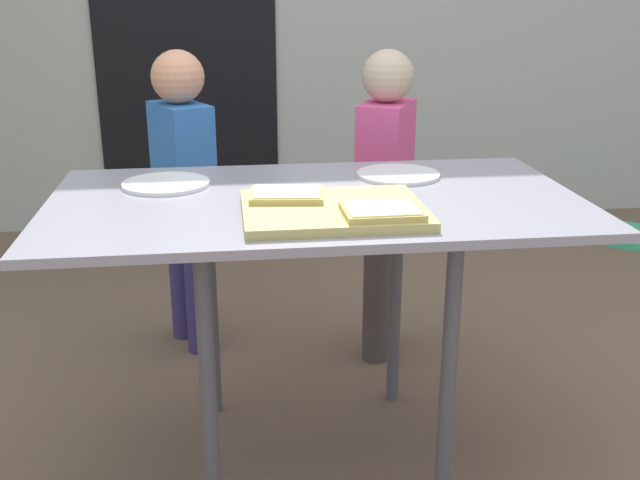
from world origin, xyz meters
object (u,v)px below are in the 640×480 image
plate_white_right (398,175)px  child_right (385,188)px  child_left (184,182)px  dining_table (316,225)px  cutting_board (333,210)px  plate_white_left (166,184)px  pizza_slice_far_left (287,194)px  pizza_slice_near_right (382,211)px  garden_hose_coil (628,235)px

plate_white_right → child_right: size_ratio=0.22×
plate_white_right → child_left: size_ratio=0.22×
dining_table → cutting_board: cutting_board is taller
plate_white_left → pizza_slice_far_left: bearing=-38.3°
pizza_slice_near_right → plate_white_left: bearing=141.0°
child_left → pizza_slice_far_left: bearing=-71.0°
child_right → dining_table: bearing=-116.7°
cutting_board → dining_table: bearing=98.1°
pizza_slice_far_left → child_right: bearing=60.6°
child_left → garden_hose_coil: 2.41m
child_left → dining_table: bearing=-64.4°
dining_table → pizza_slice_far_left: pizza_slice_far_left is taller
pizza_slice_far_left → child_left: child_left is taller
pizza_slice_far_left → garden_hose_coil: size_ratio=0.48×
plate_white_right → garden_hose_coil: (1.55, 1.47, -0.73)m
pizza_slice_far_left → child_left: size_ratio=0.18×
plate_white_left → child_right: size_ratio=0.22×
dining_table → cutting_board: (0.02, -0.15, 0.08)m
pizza_slice_near_right → garden_hose_coil: 2.64m
dining_table → plate_white_left: bearing=156.5°
dining_table → child_right: size_ratio=1.24×
cutting_board → garden_hose_coil: cutting_board is taller
dining_table → plate_white_right: (0.25, 0.18, 0.08)m
cutting_board → garden_hose_coil: size_ratio=1.07×
plate_white_right → garden_hose_coil: plate_white_right is taller
pizza_slice_far_left → cutting_board: bearing=-39.1°
child_left → child_right: (0.66, -0.14, -0.01)m
plate_white_right → garden_hose_coil: bearing=43.3°
pizza_slice_near_right → plate_white_left: 0.63m
plate_white_right → child_left: (-0.61, 0.56, -0.14)m
pizza_slice_near_right → child_right: child_right is taller
pizza_slice_far_left → garden_hose_coil: 2.65m
child_right → plate_white_right: bearing=-97.5°
pizza_slice_far_left → plate_white_left: 0.38m
pizza_slice_near_right → pizza_slice_far_left: size_ratio=0.94×
child_left → garden_hose_coil: child_left is taller
plate_white_left → plate_white_right: size_ratio=1.00×
child_left → pizza_slice_near_right: bearing=-64.2°
pizza_slice_far_left → plate_white_right: bearing=37.9°
pizza_slice_far_left → child_right: 0.79m
plate_white_left → garden_hose_coil: plate_white_left is taller
pizza_slice_near_right → child_right: bearing=77.4°
dining_table → child_left: 0.83m
pizza_slice_near_right → plate_white_left: (-0.49, 0.39, -0.02)m
plate_white_left → cutting_board: bearing=-38.5°
dining_table → child_left: size_ratio=1.25×
plate_white_left → child_left: (0.01, 0.58, -0.14)m
pizza_slice_near_right → pizza_slice_far_left: same height
pizza_slice_far_left → plate_white_right: (0.32, 0.25, -0.02)m
pizza_slice_far_left → child_left: (-0.28, 0.82, -0.17)m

